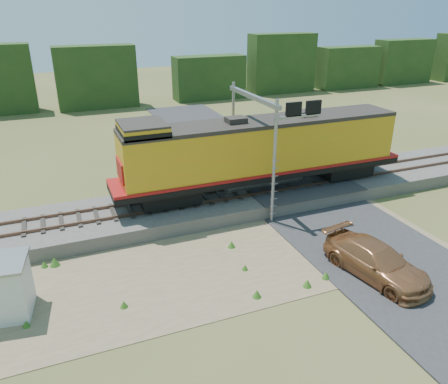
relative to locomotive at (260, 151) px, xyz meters
name	(u,v)px	position (x,y,z in m)	size (l,w,h in m)	color
ground	(232,265)	(-4.30, -6.00, -3.28)	(140.00, 140.00, 0.00)	#475123
ballast	(192,207)	(-4.30, 0.00, -2.88)	(70.00, 5.00, 0.80)	slate
rails	(192,199)	(-4.30, 0.00, -2.40)	(70.00, 1.54, 0.16)	brown
dirt_shoulder	(188,268)	(-6.30, -5.50, -3.27)	(26.00, 8.00, 0.03)	#8C7754
road	(346,230)	(2.70, -5.26, -3.19)	(7.00, 66.00, 0.86)	#38383A
tree_line_north	(108,79)	(-4.30, 32.00, -0.21)	(130.00, 3.00, 6.50)	#1E3B15
weed_clumps	(158,280)	(-7.80, -5.90, -3.28)	(15.00, 6.20, 0.56)	#37691E
locomotive	(260,151)	(0.00, 0.00, 0.00)	(18.24, 2.78, 4.70)	black
shed	(3,288)	(-13.88, -5.95, -2.07)	(2.27, 2.27, 2.39)	silver
signal_gantry	(263,122)	(-0.17, -0.66, 1.92)	(2.74, 6.20, 6.92)	gray
car	(376,261)	(1.34, -9.22, -2.53)	(2.11, 5.19, 1.51)	#AC6C3F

